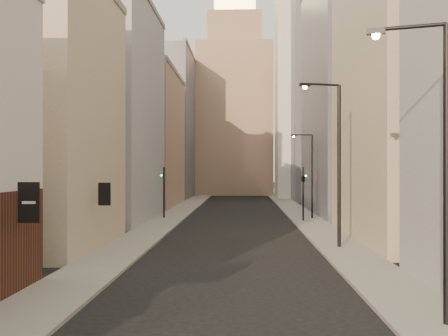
% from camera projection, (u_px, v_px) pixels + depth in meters
% --- Properties ---
extents(sidewalk_left, '(3.00, 140.00, 0.15)m').
position_uv_depth(sidewalk_left, '(184.00, 209.00, 59.21)').
color(sidewalk_left, gray).
rests_on(sidewalk_left, ground).
extents(sidewalk_right, '(3.00, 140.00, 0.15)m').
position_uv_depth(sidewalk_right, '(293.00, 209.00, 58.71)').
color(sidewalk_right, gray).
rests_on(sidewalk_right, ground).
extents(left_bldg_beige, '(8.00, 12.00, 16.00)m').
position_uv_depth(left_bldg_beige, '(38.00, 117.00, 30.45)').
color(left_bldg_beige, tan).
rests_on(left_bldg_beige, ground).
extents(left_bldg_grey, '(8.00, 16.00, 20.00)m').
position_uv_depth(left_bldg_grey, '(108.00, 113.00, 46.44)').
color(left_bldg_grey, gray).
rests_on(left_bldg_grey, ground).
extents(left_bldg_tan, '(8.00, 18.00, 17.00)m').
position_uv_depth(left_bldg_tan, '(146.00, 140.00, 64.43)').
color(left_bldg_tan, tan).
rests_on(left_bldg_tan, ground).
extents(left_bldg_wingrid, '(8.00, 20.00, 24.00)m').
position_uv_depth(left_bldg_wingrid, '(169.00, 126.00, 84.42)').
color(left_bldg_wingrid, gray).
rests_on(left_bldg_wingrid, ground).
extents(right_bldg_beige, '(8.00, 16.00, 20.00)m').
position_uv_depth(right_bldg_beige, '(413.00, 92.00, 33.54)').
color(right_bldg_beige, tan).
rests_on(right_bldg_beige, ground).
extents(right_bldg_wingrid, '(8.00, 20.00, 26.00)m').
position_uv_depth(right_bldg_wingrid, '(349.00, 93.00, 53.53)').
color(right_bldg_wingrid, gray).
rests_on(right_bldg_wingrid, ground).
extents(highrise, '(21.00, 23.00, 51.20)m').
position_uv_depth(highrise, '(350.00, 41.00, 81.30)').
color(highrise, gray).
rests_on(highrise, ground).
extents(clock_tower, '(14.00, 14.00, 44.90)m').
position_uv_depth(clock_tower, '(235.00, 102.00, 96.00)').
color(clock_tower, tan).
rests_on(clock_tower, ground).
extents(white_tower, '(8.00, 8.00, 41.50)m').
position_uv_depth(white_tower, '(301.00, 85.00, 81.59)').
color(white_tower, silver).
rests_on(white_tower, ground).
extents(streetlamp_near, '(2.38, 0.84, 9.28)m').
position_uv_depth(streetlamp_near, '(438.00, 154.00, 15.11)').
color(streetlamp_near, black).
rests_on(streetlamp_near, ground).
extents(streetlamp_mid, '(2.55, 0.88, 9.94)m').
position_uv_depth(streetlamp_mid, '(335.00, 155.00, 29.93)').
color(streetlamp_mid, black).
rests_on(streetlamp_mid, ground).
extents(streetlamp_far, '(2.12, 0.49, 8.10)m').
position_uv_depth(streetlamp_far, '(310.00, 171.00, 47.31)').
color(streetlamp_far, black).
rests_on(streetlamp_far, ground).
extents(traffic_light_left, '(0.59, 0.52, 5.00)m').
position_uv_depth(traffic_light_left, '(164.00, 182.00, 47.61)').
color(traffic_light_left, black).
rests_on(traffic_light_left, ground).
extents(traffic_light_right, '(0.64, 0.61, 5.00)m').
position_uv_depth(traffic_light_right, '(303.00, 181.00, 45.14)').
color(traffic_light_right, black).
rests_on(traffic_light_right, ground).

